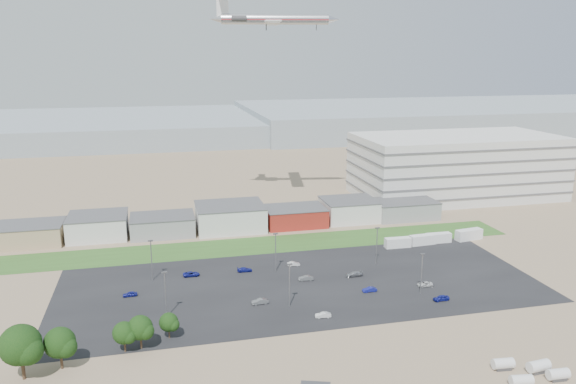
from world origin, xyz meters
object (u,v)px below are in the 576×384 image
object	(u,v)px
box_trailer_a	(398,243)
tree_far_left	(21,349)
parked_car_4	(260,301)
parked_car_9	(191,274)
parked_car_7	(306,278)
parked_car_0	(425,284)
parked_car_13	(323,315)
parked_car_5	(130,294)
storage_tank_nw	(503,363)
parked_car_12	(354,274)
airliner	(275,19)
parked_car_10	(129,333)
parked_car_2	(441,298)
parked_car_6	(245,270)
parked_car_1	(370,290)
parked_car_11	(294,264)

from	to	relation	value
box_trailer_a	tree_far_left	xyz separation A→B (m)	(-94.38, -50.37, 4.39)
parked_car_4	parked_car_9	world-z (taller)	parked_car_4
parked_car_7	parked_car_9	xyz separation A→B (m)	(-28.49, 9.65, -0.03)
parked_car_0	parked_car_13	world-z (taller)	parked_car_13
tree_far_left	parked_car_5	world-z (taller)	tree_far_left
parked_car_5	parked_car_9	xyz separation A→B (m)	(15.18, 9.37, 0.02)
storage_tank_nw	parked_car_12	xyz separation A→B (m)	(-11.28, 48.68, -0.51)
parked_car_4	parked_car_5	distance (m)	31.72
box_trailer_a	airliner	world-z (taller)	airliner
parked_car_5	parked_car_13	bearing A→B (deg)	61.48
tree_far_left	parked_car_12	xyz separation A→B (m)	(73.79, 31.74, -5.21)
parked_car_10	parked_car_2	bearing A→B (deg)	-87.22
parked_car_4	parked_car_6	distance (m)	20.69
storage_tank_nw	parked_car_4	size ratio (longest dim) A/B	1.00
parked_car_7	parked_car_13	distance (m)	21.23
parked_car_12	parked_car_13	distance (m)	25.58
parked_car_4	parked_car_9	size ratio (longest dim) A/B	0.91
parked_car_2	parked_car_7	xyz separation A→B (m)	(-27.81, 19.22, -0.03)
parked_car_13	parked_car_6	bearing A→B (deg)	-150.13
box_trailer_a	parked_car_12	xyz separation A→B (m)	(-20.59, -18.63, -0.82)
parked_car_6	parked_car_12	distance (m)	29.07
storage_tank_nw	parked_car_6	world-z (taller)	storage_tank_nw
parked_car_10	storage_tank_nw	bearing A→B (deg)	-111.09
parked_car_6	parked_car_9	world-z (taller)	parked_car_9
tree_far_left	airliner	xyz separation A→B (m)	(68.98, 106.28, 62.95)
storage_tank_nw	parked_car_5	world-z (taller)	storage_tank_nw
parked_car_10	parked_car_13	xyz separation A→B (m)	(41.33, -1.34, -0.04)
storage_tank_nw	parked_car_10	size ratio (longest dim) A/B	0.92
parked_car_0	parked_car_13	distance (m)	31.66
parked_car_1	parked_car_12	size ratio (longest dim) A/B	0.78
parked_car_6	parked_car_9	size ratio (longest dim) A/B	0.92
parked_car_9	parked_car_13	xyz separation A→B (m)	(26.69, -30.81, -0.02)
parked_car_9	parked_car_11	bearing A→B (deg)	-89.15
storage_tank_nw	airliner	bearing A→B (deg)	97.44
box_trailer_a	parked_car_10	size ratio (longest dim) A/B	1.85
parked_car_2	storage_tank_nw	bearing A→B (deg)	-9.08
parked_car_10	parked_car_0	bearing A→B (deg)	-80.27
tree_far_left	parked_car_13	size ratio (longest dim) A/B	3.36
storage_tank_nw	parked_car_1	bearing A→B (deg)	105.98
parked_car_7	parked_car_13	bearing A→B (deg)	2.50
parked_car_10	parked_car_12	distance (m)	59.41
parked_car_5	parked_car_7	world-z (taller)	parked_car_7
parked_car_6	airliner	bearing A→B (deg)	-16.19
parked_car_11	box_trailer_a	bearing A→B (deg)	-72.26
parked_car_10	box_trailer_a	bearing A→B (deg)	-61.25
box_trailer_a	parked_car_4	world-z (taller)	box_trailer_a
parked_car_2	parked_car_9	world-z (taller)	parked_car_2
parked_car_4	parked_car_12	size ratio (longest dim) A/B	0.86
box_trailer_a	parked_car_9	distance (m)	62.68
parked_car_13	airliner	bearing A→B (deg)	-178.35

